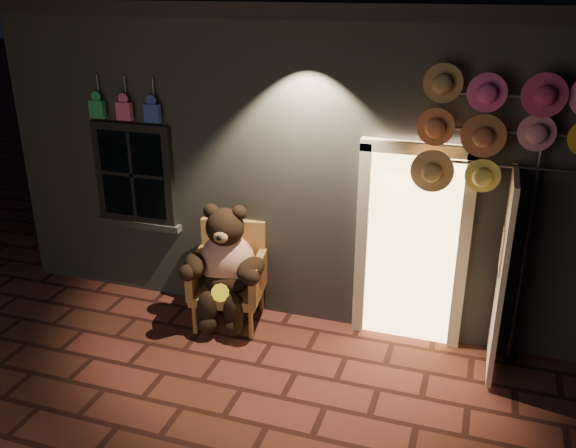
% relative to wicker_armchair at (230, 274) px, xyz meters
% --- Properties ---
extents(ground, '(60.00, 60.00, 0.00)m').
position_rel_wicker_armchair_xyz_m(ground, '(0.62, -1.21, -0.57)').
color(ground, '#582922').
rests_on(ground, ground).
extents(shop_building, '(7.30, 5.95, 3.51)m').
position_rel_wicker_armchair_xyz_m(shop_building, '(0.62, 2.78, 1.17)').
color(shop_building, slate).
rests_on(shop_building, ground).
extents(wicker_armchair, '(0.87, 0.81, 1.13)m').
position_rel_wicker_armchair_xyz_m(wicker_armchair, '(0.00, 0.00, 0.00)').
color(wicker_armchair, '#AE7F43').
rests_on(wicker_armchair, ground).
extents(teddy_bear, '(0.98, 0.83, 1.36)m').
position_rel_wicker_armchair_xyz_m(teddy_bear, '(0.01, -0.14, 0.17)').
color(teddy_bear, '#B13212').
rests_on(teddy_bear, ground).
extents(hat_rack, '(1.66, 0.22, 2.93)m').
position_rel_wicker_armchair_xyz_m(hat_rack, '(2.69, 0.07, 1.85)').
color(hat_rack, '#59595E').
rests_on(hat_rack, ground).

